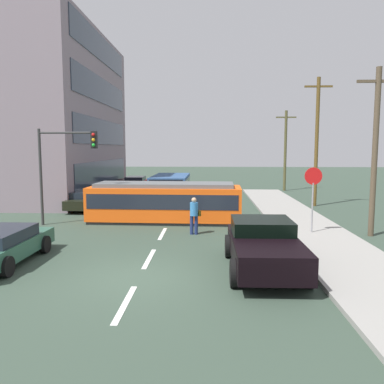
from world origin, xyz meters
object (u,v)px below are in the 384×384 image
object	(u,v)px
pedestrian_crossing	(194,214)
utility_pole_far	(285,149)
streetcar_tram	(165,202)
parked_sedan_mid	(90,199)
city_bus	(171,186)
stop_sign	(313,186)
parked_sedan_furthest	(136,182)
pickup_truck_parked	(264,246)
traffic_light_mast	(64,158)
utility_pole_near	(375,149)
utility_pole_mid	(317,140)
parked_sedan_near	(0,245)
parked_sedan_far	(114,190)

from	to	relation	value
pedestrian_crossing	utility_pole_far	bearing A→B (deg)	67.73
streetcar_tram	parked_sedan_mid	distance (m)	6.56
city_bus	stop_sign	xyz separation A→B (m)	(7.38, -11.32, 1.12)
parked_sedan_furthest	pickup_truck_parked	bearing A→B (deg)	-70.59
parked_sedan_mid	stop_sign	size ratio (longest dim) A/B	1.59
streetcar_tram	traffic_light_mast	distance (m)	5.54
utility_pole_far	pedestrian_crossing	bearing A→B (deg)	-112.27
parked_sedan_mid	parked_sedan_furthest	distance (m)	12.47
utility_pole_near	utility_pole_mid	bearing A→B (deg)	90.28
city_bus	utility_pole_mid	xyz separation A→B (m)	(9.91, -2.36, 3.33)
parked_sedan_near	parked_sedan_far	xyz separation A→B (m)	(-0.43, 17.41, -0.00)
parked_sedan_far	utility_pole_near	size ratio (longest dim) A/B	0.61
parked_sedan_furthest	stop_sign	world-z (taller)	stop_sign
parked_sedan_furthest	utility_pole_near	xyz separation A→B (m)	(14.06, -19.41, 3.19)
stop_sign	utility_pole_near	xyz separation A→B (m)	(2.58, -0.04, 1.62)
pedestrian_crossing	utility_pole_mid	distance (m)	12.39
streetcar_tram	pedestrian_crossing	world-z (taller)	streetcar_tram
pickup_truck_parked	traffic_light_mast	size ratio (longest dim) A/B	1.04
parked_sedan_far	streetcar_tram	bearing A→B (deg)	-62.17
stop_sign	utility_pole_far	distance (m)	18.71
parked_sedan_furthest	traffic_light_mast	xyz separation A→B (m)	(-0.28, -17.57, 2.77)
city_bus	parked_sedan_far	distance (m)	4.79
pedestrian_crossing	pickup_truck_parked	distance (m)	5.62
pedestrian_crossing	parked_sedan_mid	distance (m)	9.78
pedestrian_crossing	parked_sedan_far	world-z (taller)	pedestrian_crossing
pickup_truck_parked	city_bus	bearing A→B (deg)	105.37
utility_pole_far	stop_sign	bearing A→B (deg)	-97.27
parked_sedan_far	stop_sign	bearing A→B (deg)	-46.51
stop_sign	parked_sedan_mid	bearing A→B (deg)	150.20
streetcar_tram	pickup_truck_parked	distance (m)	9.04
pickup_truck_parked	utility_pole_mid	xyz separation A→B (m)	(5.39, 14.10, 3.61)
city_bus	parked_sedan_mid	bearing A→B (deg)	-136.96
pedestrian_crossing	utility_pole_mid	size ratio (longest dim) A/B	0.20
pedestrian_crossing	utility_pole_far	size ratio (longest dim) A/B	0.23
parked_sedan_mid	utility_pole_far	distance (m)	18.78
city_bus	utility_pole_far	bearing A→B (deg)	36.37
utility_pole_mid	utility_pole_far	bearing A→B (deg)	91.03
parked_sedan_near	traffic_light_mast	world-z (taller)	traffic_light_mast
pedestrian_crossing	parked_sedan_mid	xyz separation A→B (m)	(-6.86, 6.97, -0.32)
city_bus	utility_pole_near	world-z (taller)	utility_pole_near
city_bus	parked_sedan_mid	distance (m)	6.46
stop_sign	utility_pole_mid	xyz separation A→B (m)	(2.53, 8.96, 2.21)
pickup_truck_parked	parked_sedan_furthest	world-z (taller)	pickup_truck_parked
parked_sedan_far	stop_sign	distance (m)	17.46
pickup_truck_parked	traffic_light_mast	world-z (taller)	traffic_light_mast
utility_pole_near	utility_pole_far	xyz separation A→B (m)	(-0.21, 18.53, -0.03)
city_bus	traffic_light_mast	bearing A→B (deg)	-114.76
pickup_truck_parked	utility_pole_mid	bearing A→B (deg)	69.09
streetcar_tram	city_bus	xyz separation A→B (m)	(-0.50, 8.36, 0.01)
parked_sedan_far	traffic_light_mast	size ratio (longest dim) A/B	0.92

